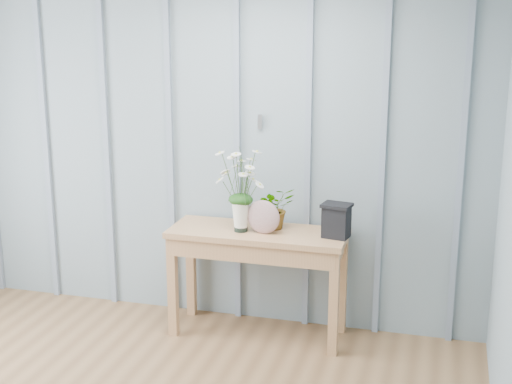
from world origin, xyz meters
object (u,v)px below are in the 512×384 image
(sideboard, at_px, (258,247))
(carved_box, at_px, (336,220))
(daisy_vase, at_px, (241,180))
(felt_disc_vessel, at_px, (263,217))

(sideboard, distance_m, carved_box, 0.58)
(daisy_vase, height_order, carved_box, daisy_vase)
(daisy_vase, bearing_deg, felt_disc_vessel, -4.33)
(sideboard, relative_size, daisy_vase, 2.11)
(carved_box, bearing_deg, felt_disc_vessel, -174.02)
(sideboard, bearing_deg, daisy_vase, -157.18)
(felt_disc_vessel, distance_m, carved_box, 0.48)
(daisy_vase, relative_size, carved_box, 2.50)
(sideboard, xyz_separation_m, carved_box, (0.53, -0.01, 0.23))
(daisy_vase, xyz_separation_m, carved_box, (0.64, 0.04, -0.24))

